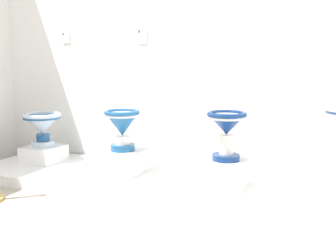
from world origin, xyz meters
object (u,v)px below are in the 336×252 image
object	(u,v)px
plinth_block_pale_glazed	(123,161)
antique_toilet_slender_white	(227,127)
plinth_block_leftmost	(44,154)
antique_toilet_leftmost	(42,124)
antique_toilet_pale_glazed	(122,125)
info_placard_first	(66,37)
info_placard_second	(142,36)
plinth_block_slender_white	(225,173)

from	to	relation	value
plinth_block_pale_glazed	antique_toilet_slender_white	xyz separation A→B (m)	(0.98, -0.03, 0.39)
plinth_block_leftmost	antique_toilet_leftmost	distance (m)	0.31
plinth_block_leftmost	antique_toilet_leftmost	xyz separation A→B (m)	(0.00, 0.00, 0.31)
antique_toilet_pale_glazed	info_placard_first	distance (m)	1.29
antique_toilet_pale_glazed	info_placard_first	bearing A→B (deg)	155.50
plinth_block_leftmost	plinth_block_pale_glazed	distance (m)	0.92
plinth_block_leftmost	info_placard_second	world-z (taller)	info_placard_second
antique_toilet_leftmost	plinth_block_leftmost	bearing A→B (deg)	0.00
antique_toilet_leftmost	plinth_block_slender_white	world-z (taller)	antique_toilet_leftmost
antique_toilet_pale_glazed	antique_toilet_slender_white	size ratio (longest dim) A/B	0.93
antique_toilet_leftmost	info_placard_first	xyz separation A→B (m)	(0.02, 0.41, 0.87)
antique_toilet_slender_white	plinth_block_leftmost	bearing A→B (deg)	179.20
plinth_block_leftmost	antique_toilet_slender_white	size ratio (longest dim) A/B	0.91
antique_toilet_leftmost	plinth_block_pale_glazed	bearing A→B (deg)	-0.06
plinth_block_pale_glazed	plinth_block_slender_white	xyz separation A→B (m)	(0.98, -0.03, 0.01)
antique_toilet_leftmost	plinth_block_slender_white	size ratio (longest dim) A/B	1.05
antique_toilet_leftmost	info_placard_first	size ratio (longest dim) A/B	3.25
antique_toilet_pale_glazed	info_placard_second	xyz separation A→B (m)	(0.00, 0.41, 0.81)
plinth_block_pale_glazed	info_placard_first	xyz separation A→B (m)	(-0.91, 0.41, 1.15)
antique_toilet_pale_glazed	antique_toilet_slender_white	distance (m)	0.98
info_placard_first	plinth_block_slender_white	bearing A→B (deg)	-13.10
plinth_block_pale_glazed	antique_toilet_pale_glazed	xyz separation A→B (m)	(0.00, 0.00, 0.34)
antique_toilet_leftmost	plinth_block_pale_glazed	distance (m)	0.96
antique_toilet_leftmost	info_placard_first	world-z (taller)	info_placard_first
antique_toilet_slender_white	info_placard_first	size ratio (longest dim) A/B	3.39
plinth_block_slender_white	antique_toilet_slender_white	xyz separation A→B (m)	(0.00, 0.00, 0.38)
plinth_block_leftmost	antique_toilet_slender_white	distance (m)	1.94
antique_toilet_slender_white	info_placard_first	xyz separation A→B (m)	(-1.88, 0.44, 0.77)
antique_toilet_leftmost	antique_toilet_pale_glazed	distance (m)	0.92
plinth_block_leftmost	info_placard_first	xyz separation A→B (m)	(0.02, 0.41, 1.18)
plinth_block_slender_white	plinth_block_leftmost	bearing A→B (deg)	179.20
plinth_block_pale_glazed	plinth_block_slender_white	size ratio (longest dim) A/B	1.04
antique_toilet_slender_white	plinth_block_slender_white	bearing A→B (deg)	0.00
plinth_block_slender_white	info_placard_second	distance (m)	1.57
plinth_block_pale_glazed	antique_toilet_slender_white	bearing A→B (deg)	-1.49
plinth_block_leftmost	plinth_block_pale_glazed	bearing A→B (deg)	-0.06
antique_toilet_slender_white	info_placard_second	bearing A→B (deg)	155.85
antique_toilet_leftmost	antique_toilet_slender_white	world-z (taller)	antique_toilet_slender_white
plinth_block_leftmost	antique_toilet_pale_glazed	size ratio (longest dim) A/B	0.97
plinth_block_pale_glazed	info_placard_second	distance (m)	1.22
plinth_block_pale_glazed	plinth_block_slender_white	bearing A→B (deg)	-1.49
antique_toilet_pale_glazed	info_placard_first	world-z (taller)	info_placard_first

